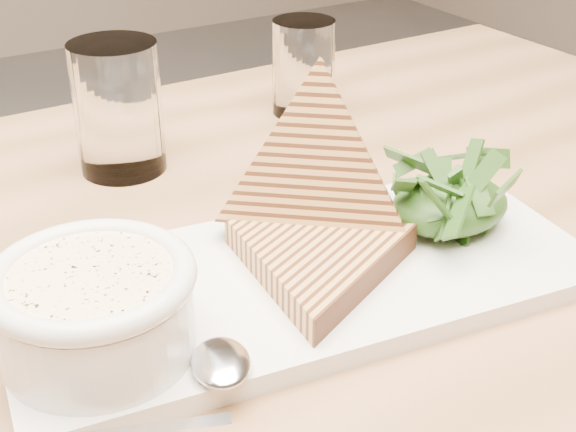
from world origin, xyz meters
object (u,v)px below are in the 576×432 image
table_top (271,275)px  glass_near (118,108)px  platter (302,279)px  glass_far (303,67)px  soup_bowl (96,319)px

table_top → glass_near: (-0.04, 0.20, 0.08)m
platter → glass_near: size_ratio=3.46×
platter → glass_far: 0.35m
table_top → soup_bowl: size_ratio=10.05×
soup_bowl → glass_far: (0.34, 0.30, 0.01)m
glass_far → platter: bearing=-122.1°
soup_bowl → glass_far: bearing=42.0°
glass_near → glass_far: (0.22, 0.03, -0.01)m
table_top → platter: platter is taller
glass_near → soup_bowl: bearing=-113.5°
table_top → platter: bearing=-93.9°
table_top → platter: (-0.00, -0.05, 0.03)m
platter → glass_near: bearing=98.3°
table_top → glass_near: bearing=101.4°
soup_bowl → glass_far: 0.45m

